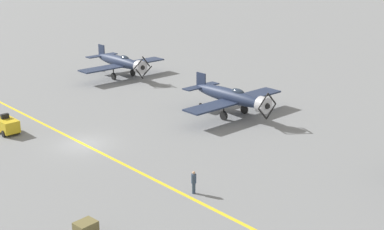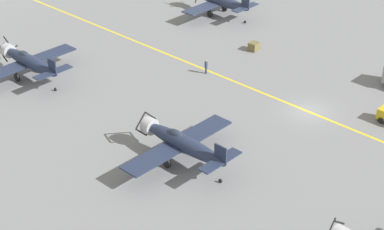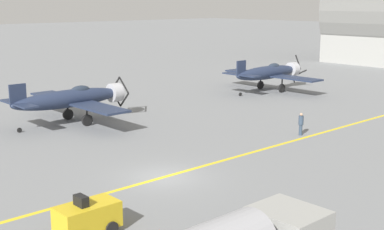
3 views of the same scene
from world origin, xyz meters
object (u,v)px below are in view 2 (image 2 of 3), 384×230
Objects in this scene: supply_crate_by_tanker at (254,46)px; airplane_far_left at (29,61)px; ground_crew_walking at (206,66)px; airplane_mid_left at (181,143)px; airplane_far_right at (219,1)px.

airplane_far_left is at bearing 149.53° from supply_crate_by_tanker.
supply_crate_by_tanker is (8.64, 0.04, -0.40)m from ground_crew_walking.
airplane_far_left reaches higher than ground_crew_walking.
ground_crew_walking is (14.17, -13.46, -1.11)m from airplane_far_left.
supply_crate_by_tanker is (22.81, -13.42, -1.51)m from airplane_far_left.
airplane_far_left is 9.87× the size of supply_crate_by_tanker.
airplane_mid_left is at bearing -144.77° from ground_crew_walking.
airplane_far_left reaches higher than airplane_mid_left.
airplane_far_right is 7.24× the size of ground_crew_walking.
airplane_far_right is at bearing 60.92° from supply_crate_by_tanker.
airplane_far_left is 26.51m from supply_crate_by_tanker.
airplane_far_left is 23.75m from airplane_mid_left.
airplane_mid_left is 25.45m from supply_crate_by_tanker.
ground_crew_walking is at bearing 19.54° from airplane_mid_left.
airplane_far_left is 7.24× the size of ground_crew_walking.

